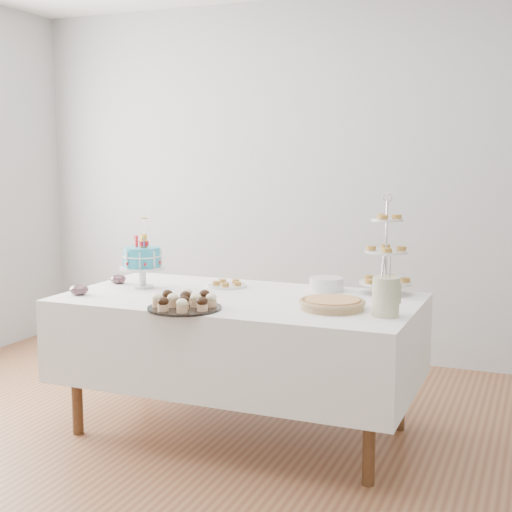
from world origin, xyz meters
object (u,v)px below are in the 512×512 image
at_px(plate_stack, 327,284).
at_px(utensil_pitcher, 386,295).
at_px(tiered_stand, 386,252).
at_px(jam_bowl_b, 118,279).
at_px(pastry_plate, 228,284).
at_px(table, 240,337).
at_px(cupcake_tray, 184,301).
at_px(jam_bowl_a, 79,290).
at_px(birthday_cake, 142,269).
at_px(pie, 332,303).

distance_m(plate_stack, utensil_pitcher, 0.70).
height_order(tiered_stand, utensil_pitcher, tiered_stand).
bearing_deg(jam_bowl_b, pastry_plate, 13.36).
distance_m(table, utensil_pitcher, 0.92).
relative_size(cupcake_tray, jam_bowl_b, 3.94).
bearing_deg(jam_bowl_a, tiered_stand, 23.58).
height_order(table, birthday_cake, birthday_cake).
xyz_separation_m(plate_stack, utensil_pitcher, (0.45, -0.53, 0.07)).
relative_size(birthday_cake, plate_stack, 2.09).
relative_size(pie, jam_bowl_a, 3.25).
xyz_separation_m(pie, utensil_pitcher, (0.28, -0.05, 0.07)).
relative_size(birthday_cake, pie, 1.22).
bearing_deg(tiered_stand, cupcake_tray, -136.91).
xyz_separation_m(tiered_stand, jam_bowl_b, (-1.56, -0.29, -0.21)).
bearing_deg(tiered_stand, pastry_plate, -171.34).
bearing_deg(plate_stack, table, -137.69).
xyz_separation_m(table, tiered_stand, (0.72, 0.39, 0.46)).
height_order(table, pastry_plate, pastry_plate).
bearing_deg(birthday_cake, pie, 13.39).
distance_m(table, tiered_stand, 0.94).
relative_size(birthday_cake, tiered_stand, 0.72).
bearing_deg(jam_bowl_b, birthday_cake, -17.88).
xyz_separation_m(table, cupcake_tray, (-0.13, -0.40, 0.27)).
distance_m(pastry_plate, utensil_pitcher, 1.11).
distance_m(table, birthday_cake, 0.71).
bearing_deg(jam_bowl_b, utensil_pitcher, -9.07).
height_order(table, tiered_stand, tiered_stand).
bearing_deg(tiered_stand, birthday_cake, -164.95).
relative_size(table, tiered_stand, 3.41).
bearing_deg(utensil_pitcher, table, 143.70).
bearing_deg(jam_bowl_a, pie, 6.95).
xyz_separation_m(cupcake_tray, tiered_stand, (0.84, 0.79, 0.19)).
height_order(tiered_stand, plate_stack, tiered_stand).
height_order(tiered_stand, pastry_plate, tiered_stand).
xyz_separation_m(birthday_cake, cupcake_tray, (0.50, -0.43, -0.07)).
bearing_deg(jam_bowl_a, pastry_plate, 39.67).
height_order(pie, jam_bowl_b, jam_bowl_b).
bearing_deg(table, utensil_pitcher, -11.63).
distance_m(tiered_stand, plate_stack, 0.39).
relative_size(pastry_plate, jam_bowl_b, 2.44).
height_order(plate_stack, jam_bowl_a, plate_stack).
height_order(birthday_cake, pastry_plate, birthday_cake).
distance_m(table, pastry_plate, 0.40).
xyz_separation_m(jam_bowl_b, utensil_pitcher, (1.68, -0.27, 0.08)).
distance_m(pie, jam_bowl_a, 1.41).
bearing_deg(jam_bowl_b, tiered_stand, 10.65).
bearing_deg(pastry_plate, birthday_cake, -153.06).
xyz_separation_m(pie, jam_bowl_a, (-1.40, -0.17, -0.00)).
bearing_deg(jam_bowl_b, jam_bowl_a, -90.00).
height_order(cupcake_tray, plate_stack, cupcake_tray).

